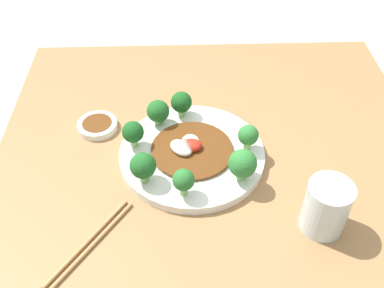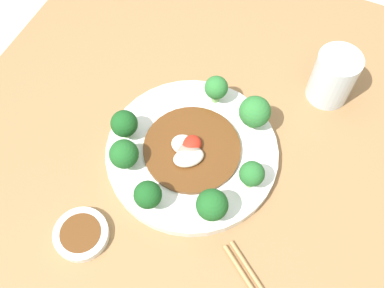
{
  "view_description": "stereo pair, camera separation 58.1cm",
  "coord_description": "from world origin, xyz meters",
  "px_view_note": "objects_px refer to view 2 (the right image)",
  "views": [
    {
      "loc": [
        0.63,
        -0.07,
        1.37
      ],
      "look_at": [
        -0.01,
        -0.04,
        0.76
      ],
      "focal_mm": 42.0,
      "sensor_mm": 36.0,
      "label": 1
    },
    {
      "loc": [
        0.14,
        -0.37,
        1.41
      ],
      "look_at": [
        -0.01,
        -0.04,
        0.76
      ],
      "focal_mm": 42.0,
      "sensor_mm": 36.0,
      "label": 2
    }
  ],
  "objects_px": {
    "broccoli_southwest": "(124,154)",
    "broccoli_south": "(148,195)",
    "sauce_dish": "(81,234)",
    "stirfry_center": "(191,149)",
    "drinking_glass": "(333,77)",
    "broccoli_northeast": "(255,112)",
    "broccoli_west": "(124,124)",
    "broccoli_southeast": "(212,205)",
    "plate": "(192,152)",
    "broccoli_north": "(216,88)",
    "broccoli_east": "(252,174)"
  },
  "relations": [
    {
      "from": "broccoli_southeast",
      "to": "drinking_glass",
      "type": "bearing_deg",
      "value": 72.23
    },
    {
      "from": "plate",
      "to": "broccoli_southwest",
      "type": "relative_size",
      "value": 5.14
    },
    {
      "from": "broccoli_west",
      "to": "broccoli_east",
      "type": "height_order",
      "value": "same"
    },
    {
      "from": "broccoli_southeast",
      "to": "broccoli_south",
      "type": "bearing_deg",
      "value": -165.81
    },
    {
      "from": "broccoli_north",
      "to": "stirfry_center",
      "type": "height_order",
      "value": "broccoli_north"
    },
    {
      "from": "broccoli_north",
      "to": "drinking_glass",
      "type": "xyz_separation_m",
      "value": [
        0.18,
        0.11,
        -0.0
      ]
    },
    {
      "from": "broccoli_east",
      "to": "stirfry_center",
      "type": "bearing_deg",
      "value": 172.16
    },
    {
      "from": "broccoli_northeast",
      "to": "broccoli_south",
      "type": "bearing_deg",
      "value": -114.81
    },
    {
      "from": "broccoli_northeast",
      "to": "broccoli_southwest",
      "type": "xyz_separation_m",
      "value": [
        -0.16,
        -0.16,
        -0.01
      ]
    },
    {
      "from": "broccoli_southwest",
      "to": "stirfry_center",
      "type": "relative_size",
      "value": 0.35
    },
    {
      "from": "broccoli_east",
      "to": "broccoli_north",
      "type": "relative_size",
      "value": 1.02
    },
    {
      "from": "plate",
      "to": "stirfry_center",
      "type": "relative_size",
      "value": 1.78
    },
    {
      "from": "broccoli_east",
      "to": "sauce_dish",
      "type": "height_order",
      "value": "broccoli_east"
    },
    {
      "from": "broccoli_northeast",
      "to": "broccoli_west",
      "type": "bearing_deg",
      "value": -150.09
    },
    {
      "from": "broccoli_southeast",
      "to": "sauce_dish",
      "type": "xyz_separation_m",
      "value": [
        -0.17,
        -0.11,
        -0.05
      ]
    },
    {
      "from": "broccoli_west",
      "to": "broccoli_south",
      "type": "bearing_deg",
      "value": -46.08
    },
    {
      "from": "drinking_glass",
      "to": "broccoli_north",
      "type": "bearing_deg",
      "value": -148.42
    },
    {
      "from": "broccoli_northeast",
      "to": "broccoli_north",
      "type": "distance_m",
      "value": 0.08
    },
    {
      "from": "broccoli_south",
      "to": "broccoli_east",
      "type": "bearing_deg",
      "value": 36.51
    },
    {
      "from": "plate",
      "to": "sauce_dish",
      "type": "bearing_deg",
      "value": -115.85
    },
    {
      "from": "broccoli_west",
      "to": "broccoli_north",
      "type": "height_order",
      "value": "same"
    },
    {
      "from": "broccoli_northeast",
      "to": "drinking_glass",
      "type": "bearing_deg",
      "value": 52.47
    },
    {
      "from": "broccoli_south",
      "to": "broccoli_northeast",
      "type": "xyz_separation_m",
      "value": [
        0.1,
        0.21,
        0.0
      ]
    },
    {
      "from": "broccoli_north",
      "to": "plate",
      "type": "bearing_deg",
      "value": -87.93
    },
    {
      "from": "sauce_dish",
      "to": "broccoli_south",
      "type": "bearing_deg",
      "value": 48.09
    },
    {
      "from": "broccoli_north",
      "to": "stirfry_center",
      "type": "xyz_separation_m",
      "value": [
        0.0,
        -0.11,
        -0.03
      ]
    },
    {
      "from": "broccoli_west",
      "to": "broccoli_northeast",
      "type": "bearing_deg",
      "value": 29.91
    },
    {
      "from": "plate",
      "to": "sauce_dish",
      "type": "relative_size",
      "value": 3.41
    },
    {
      "from": "broccoli_southwest",
      "to": "broccoli_southeast",
      "type": "xyz_separation_m",
      "value": [
        0.16,
        -0.02,
        0.01
      ]
    },
    {
      "from": "broccoli_southwest",
      "to": "drinking_glass",
      "type": "height_order",
      "value": "drinking_glass"
    },
    {
      "from": "plate",
      "to": "broccoli_south",
      "type": "relative_size",
      "value": 4.98
    },
    {
      "from": "stirfry_center",
      "to": "drinking_glass",
      "type": "xyz_separation_m",
      "value": [
        0.18,
        0.22,
        0.02
      ]
    },
    {
      "from": "broccoli_south",
      "to": "sauce_dish",
      "type": "xyz_separation_m",
      "value": [
        -0.08,
        -0.09,
        -0.05
      ]
    },
    {
      "from": "plate",
      "to": "drinking_glass",
      "type": "xyz_separation_m",
      "value": [
        0.17,
        0.22,
        0.04
      ]
    },
    {
      "from": "broccoli_south",
      "to": "stirfry_center",
      "type": "height_order",
      "value": "broccoli_south"
    },
    {
      "from": "broccoli_northeast",
      "to": "drinking_glass",
      "type": "height_order",
      "value": "drinking_glass"
    },
    {
      "from": "broccoli_south",
      "to": "sauce_dish",
      "type": "distance_m",
      "value": 0.12
    },
    {
      "from": "broccoli_southeast",
      "to": "sauce_dish",
      "type": "bearing_deg",
      "value": -147.49
    },
    {
      "from": "broccoli_south",
      "to": "broccoli_west",
      "type": "bearing_deg",
      "value": 133.92
    },
    {
      "from": "stirfry_center",
      "to": "drinking_glass",
      "type": "distance_m",
      "value": 0.29
    },
    {
      "from": "broccoli_east",
      "to": "drinking_glass",
      "type": "bearing_deg",
      "value": 74.99
    },
    {
      "from": "broccoli_southeast",
      "to": "broccoli_west",
      "type": "bearing_deg",
      "value": 158.8
    },
    {
      "from": "broccoli_northeast",
      "to": "stirfry_center",
      "type": "distance_m",
      "value": 0.12
    },
    {
      "from": "broccoli_east",
      "to": "broccoli_southeast",
      "type": "relative_size",
      "value": 0.91
    },
    {
      "from": "broccoli_southwest",
      "to": "broccoli_south",
      "type": "bearing_deg",
      "value": -35.42
    },
    {
      "from": "broccoli_northeast",
      "to": "broccoli_east",
      "type": "distance_m",
      "value": 0.12
    },
    {
      "from": "broccoli_south",
      "to": "drinking_glass",
      "type": "bearing_deg",
      "value": 59.86
    },
    {
      "from": "broccoli_north",
      "to": "broccoli_southwest",
      "type": "bearing_deg",
      "value": -115.3
    },
    {
      "from": "broccoli_southwest",
      "to": "broccoli_southeast",
      "type": "bearing_deg",
      "value": -8.37
    },
    {
      "from": "broccoli_southeast",
      "to": "stirfry_center",
      "type": "height_order",
      "value": "broccoli_southeast"
    }
  ]
}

